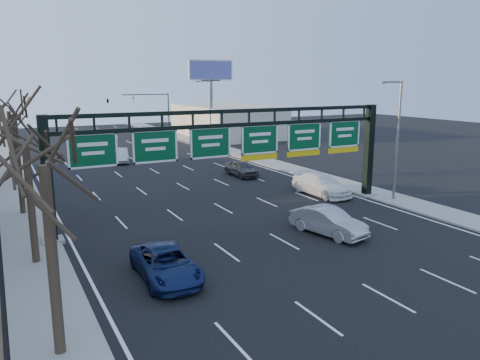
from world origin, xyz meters
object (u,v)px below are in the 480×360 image
sign_gantry (238,148)px  car_blue_suv (166,264)px  car_white_wagon (321,185)px  car_silver_sedan (328,222)px

sign_gantry → car_blue_suv: sign_gantry is taller
car_white_wagon → sign_gantry: bearing=-169.9°
car_blue_suv → car_white_wagon: (16.40, 9.77, 0.10)m
car_white_wagon → car_blue_suv: bearing=-152.4°
car_blue_suv → car_silver_sedan: bearing=10.4°
car_silver_sedan → car_white_wagon: size_ratio=0.85×
car_silver_sedan → car_white_wagon: 10.03m
sign_gantry → car_blue_suv: (-7.79, -7.74, -3.91)m
car_silver_sedan → car_white_wagon: bearing=42.1°
sign_gantry → car_white_wagon: bearing=13.3°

